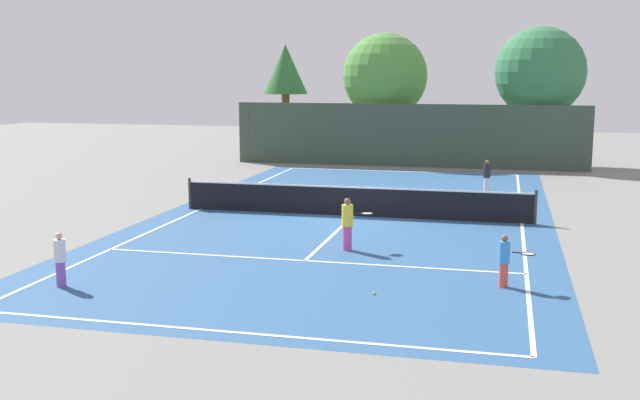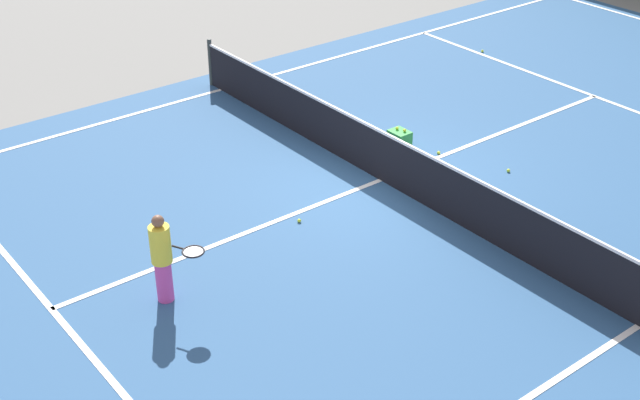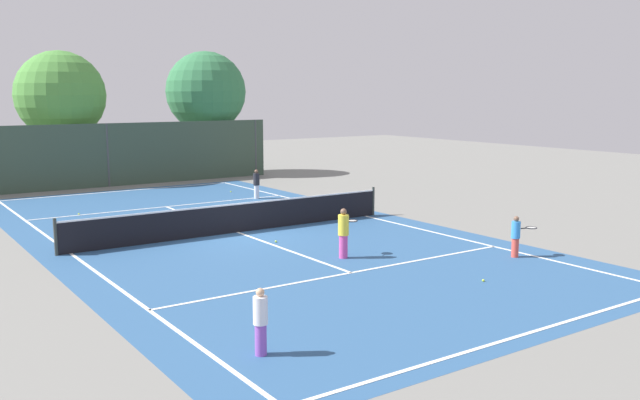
{
  "view_description": "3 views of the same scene",
  "coord_description": "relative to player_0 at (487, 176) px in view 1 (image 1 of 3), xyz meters",
  "views": [
    {
      "loc": [
        4.88,
        -24.87,
        4.79
      ],
      "look_at": [
        -0.54,
        -2.55,
        0.94
      ],
      "focal_mm": 42.96,
      "sensor_mm": 36.0,
      "label": 1
    },
    {
      "loc": [
        10.37,
        -9.55,
        7.63
      ],
      "look_at": [
        0.8,
        -2.06,
        0.67
      ],
      "focal_mm": 48.54,
      "sensor_mm": 36.0,
      "label": 2
    },
    {
      "loc": [
        -10.43,
        -20.17,
        4.65
      ],
      "look_at": [
        1.33,
        -3.01,
        1.39
      ],
      "focal_mm": 38.01,
      "sensor_mm": 36.0,
      "label": 3
    }
  ],
  "objects": [
    {
      "name": "tennis_ball_2",
      "position": [
        -2.98,
        -4.13,
        -0.64
      ],
      "size": [
        0.07,
        0.07,
        0.07
      ],
      "primitive_type": "sphere",
      "color": "#CCE533",
      "rests_on": "ground_plane"
    },
    {
      "name": "player_3",
      "position": [
        0.77,
        -13.9,
        -0.05
      ],
      "size": [
        0.84,
        0.46,
        1.2
      ],
      "color": "#E54C3F",
      "rests_on": "ground_plane"
    },
    {
      "name": "tennis_ball_1",
      "position": [
        -7.73,
        0.31,
        -0.64
      ],
      "size": [
        0.07,
        0.07,
        0.07
      ],
      "primitive_type": "sphere",
      "color": "#CCE533",
      "rests_on": "ground_plane"
    },
    {
      "name": "ground_plane",
      "position": [
        -4.22,
        -6.23,
        -0.67
      ],
      "size": [
        80.0,
        80.0,
        0.0
      ],
      "primitive_type": "plane",
      "color": "slate"
    },
    {
      "name": "tennis_ball_4",
      "position": [
        -4.32,
        -4.63,
        -0.64
      ],
      "size": [
        0.07,
        0.07,
        0.07
      ],
      "primitive_type": "sphere",
      "color": "#CCE533",
      "rests_on": "ground_plane"
    },
    {
      "name": "tree_0",
      "position": [
        -5.76,
        10.21,
        3.89
      ],
      "size": [
        4.56,
        4.56,
        6.87
      ],
      "color": "brown",
      "rests_on": "ground_plane"
    },
    {
      "name": "player_2",
      "position": [
        -3.39,
        -11.18,
        0.07
      ],
      "size": [
        0.87,
        0.63,
        1.44
      ],
      "color": "#D14799",
      "rests_on": "ground_plane"
    },
    {
      "name": "tennis_ball_6",
      "position": [
        -0.04,
        2.45,
        -0.64
      ],
      "size": [
        0.07,
        0.07,
        0.07
      ],
      "primitive_type": "sphere",
      "color": "#CCE533",
      "rests_on": "ground_plane"
    },
    {
      "name": "player_1",
      "position": [
        -8.96,
        -16.23,
        -0.03
      ],
      "size": [
        0.27,
        0.27,
        1.25
      ],
      "color": "purple",
      "rests_on": "ground_plane"
    },
    {
      "name": "ball_crate",
      "position": [
        -5.02,
        -5.04,
        -0.49
      ],
      "size": [
        0.41,
        0.33,
        0.43
      ],
      "color": "green",
      "rests_on": "ground_plane"
    },
    {
      "name": "tennis_ball_0",
      "position": [
        -3.95,
        -8.32,
        -0.64
      ],
      "size": [
        0.07,
        0.07,
        0.07
      ],
      "primitive_type": "sphere",
      "color": "#CCE533",
      "rests_on": "ground_plane"
    },
    {
      "name": "tennis_ball_3",
      "position": [
        -1.99,
        -15.17,
        -0.64
      ],
      "size": [
        0.07,
        0.07,
        0.07
      ],
      "primitive_type": "sphere",
      "color": "#CCE533",
      "rests_on": "ground_plane"
    },
    {
      "name": "player_0",
      "position": [
        0.0,
        0.0,
        0.0
      ],
      "size": [
        0.28,
        0.28,
        1.32
      ],
      "color": "silver",
      "rests_on": "ground_plane"
    },
    {
      "name": "perimeter_fence",
      "position": [
        -4.22,
        7.77,
        0.93
      ],
      "size": [
        18.0,
        0.12,
        3.2
      ],
      "color": "#384C3D",
      "rests_on": "ground_plane"
    },
    {
      "name": "tennis_ball_5",
      "position": [
        -0.6,
        -6.18,
        -0.64
      ],
      "size": [
        0.07,
        0.07,
        0.07
      ],
      "primitive_type": "sphere",
      "color": "#CCE533",
      "rests_on": "ground_plane"
    },
    {
      "name": "tennis_net",
      "position": [
        -4.22,
        -6.23,
        -0.16
      ],
      "size": [
        11.9,
        0.1,
        1.1
      ],
      "color": "#333833",
      "rests_on": "ground_plane"
    },
    {
      "name": "tree_2",
      "position": [
        2.26,
        9.92,
        4.1
      ],
      "size": [
        4.59,
        4.59,
        7.09
      ],
      "color": "brown",
      "rests_on": "ground_plane"
    },
    {
      "name": "court_surface",
      "position": [
        -4.22,
        -6.23,
        -0.67
      ],
      "size": [
        13.0,
        25.0,
        0.01
      ],
      "color": "#2D5684",
      "rests_on": "ground_plane"
    },
    {
      "name": "tree_1",
      "position": [
        -12.1,
        12.84,
        4.17
      ],
      "size": [
        2.6,
        2.6,
        6.41
      ],
      "color": "brown",
      "rests_on": "ground_plane"
    }
  ]
}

